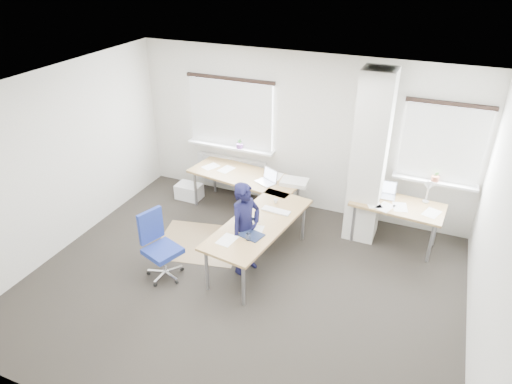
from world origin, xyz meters
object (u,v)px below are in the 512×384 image
at_px(desk_side, 398,206).
at_px(task_chair, 162,259).
at_px(desk_main, 254,199).
at_px(person, 246,228).

bearing_deg(desk_side, task_chair, -139.26).
height_order(desk_main, desk_side, desk_side).
relative_size(desk_main, person, 2.03).
bearing_deg(desk_main, person, -66.47).
xyz_separation_m(desk_main, desk_side, (2.17, 0.66, -0.01)).
bearing_deg(desk_main, desk_side, 25.33).
bearing_deg(desk_side, desk_main, -158.20).
distance_m(desk_main, desk_side, 2.27).
xyz_separation_m(desk_main, person, (0.24, -0.89, 0.03)).
bearing_deg(task_chair, desk_main, 81.08).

